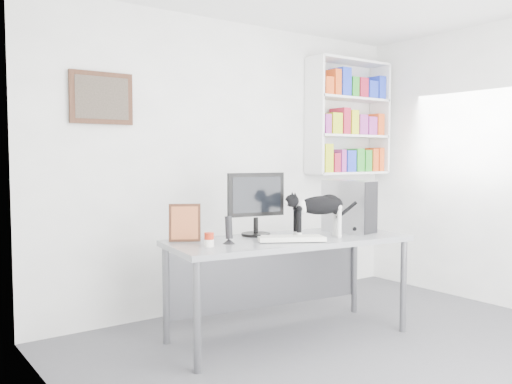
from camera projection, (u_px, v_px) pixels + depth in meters
room at (401, 168)px, 3.58m from camera, size 4.01×4.01×2.70m
bookshelf at (349, 117)px, 5.86m from camera, size 1.03×0.28×1.24m
wall_art at (102, 98)px, 4.37m from camera, size 0.52×0.04×0.42m
desk at (289, 288)px, 4.25m from camera, size 1.99×1.00×0.79m
monitor at (256, 204)px, 4.34m from camera, size 0.52×0.32×0.52m
keyboard at (292, 239)px, 4.07m from camera, size 0.52×0.42×0.04m
pc_tower at (349, 206)px, 4.56m from camera, size 0.26×0.46×0.44m
speaker at (229, 229)px, 3.94m from camera, size 0.11×0.11×0.21m
leaning_print at (185, 222)px, 4.04m from camera, size 0.25×0.20×0.29m
soup_can at (209, 240)px, 3.82m from camera, size 0.08×0.08×0.10m
cat at (319, 216)px, 4.22m from camera, size 0.58×0.30×0.34m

